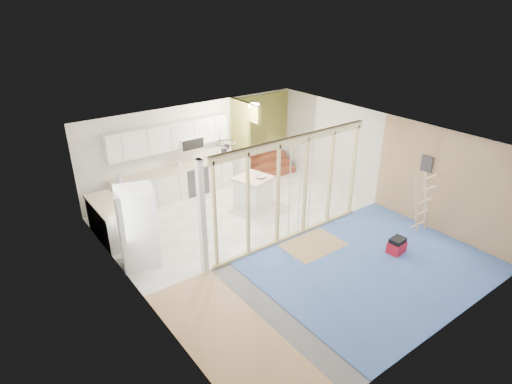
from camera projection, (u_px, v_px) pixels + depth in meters
room at (282, 193)px, 9.77m from camera, size 7.01×8.01×2.61m
floor_overlays at (281, 239)px, 10.40m from camera, size 7.00×8.00×0.03m
stud_frame at (275, 184)px, 9.54m from camera, size 4.66×0.14×2.60m
base_cabinets at (158, 193)px, 11.70m from camera, size 4.45×2.24×0.93m
upper_cabinets at (171, 137)px, 11.87m from camera, size 3.60×0.41×0.85m
green_partition at (258, 148)px, 13.68m from camera, size 2.25×1.51×2.60m
pot_rack at (225, 145)px, 10.68m from camera, size 0.52×0.52×0.72m
sheathing_panel at (448, 185)px, 10.20m from camera, size 0.02×4.00×2.60m
electrical_panel at (427, 164)px, 10.46m from camera, size 0.04×0.30×0.40m
ceiling_light at (254, 105)px, 12.18m from camera, size 0.32×0.32×0.08m
fridge at (138, 227)px, 9.15m from camera, size 0.98×0.95×1.81m
island at (253, 192)px, 11.87m from camera, size 1.11×1.11×0.87m
bowl at (260, 177)px, 11.64m from camera, size 0.35×0.35×0.07m
soap_bottle_a at (119, 177)px, 11.14m from camera, size 0.16×0.16×0.33m
soap_bottle_b at (179, 163)px, 12.25m from camera, size 0.08×0.08×0.18m
toolbox at (397, 246)px, 9.80m from camera, size 0.43×0.34×0.38m
ladder at (422, 203)px, 10.38m from camera, size 0.86×0.13×1.61m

